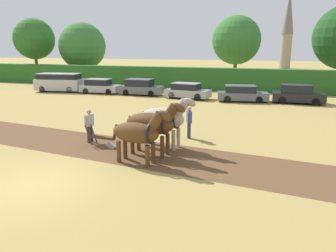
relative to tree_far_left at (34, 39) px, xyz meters
name	(u,v)px	position (x,y,z in m)	size (l,w,h in m)	color
ground_plane	(34,185)	(26.80, -31.65, -5.86)	(240.00, 240.00, 0.00)	#A88E4C
plowed_furrow_strip	(70,142)	(24.78, -26.73, -5.86)	(30.45, 3.61, 0.01)	brown
hedgerow	(209,79)	(26.80, -3.77, -4.63)	(72.56, 1.72, 2.47)	#286023
tree_far_left	(34,39)	(0.00, 0.00, 0.00)	(5.85, 5.85, 8.81)	brown
tree_left	(82,46)	(7.14, 1.41, -1.03)	(6.64, 6.64, 8.16)	#423323
tree_center_left	(236,40)	(28.81, 2.59, -0.31)	(6.04, 6.04, 8.59)	brown
church_spire	(288,28)	(34.80, 41.10, 3.04)	(2.62, 2.62, 17.01)	gray
draft_horse_lead_left	(138,133)	(29.32, -28.42, -4.58)	(2.80, 1.10, 2.37)	#513319
draft_horse_lead_right	(152,124)	(29.44, -27.21, -4.46)	(2.97, 1.22, 2.48)	#513319
draft_horse_trail_left	(164,118)	(29.56, -25.99, -4.45)	(2.94, 1.26, 2.53)	#B2A38E
plow	(104,141)	(26.85, -26.94, -5.55)	(1.62, 0.50, 1.13)	#4C331E
farmer_at_plow	(89,123)	(25.77, -26.44, -4.90)	(0.26, 0.66, 1.67)	#28334C
farmer_beside_team	(189,120)	(30.24, -24.08, -4.89)	(0.40, 0.61, 1.68)	#28334C
parked_van	(59,82)	(11.94, -10.54, -4.85)	(5.22, 2.89, 1.96)	#BCBCC1
parked_car_left	(100,86)	(16.73, -10.27, -5.15)	(4.21, 2.10, 1.50)	#A8A8B2
parked_car_center_left	(141,87)	(21.29, -10.03, -5.10)	(4.34, 1.95, 1.60)	#565B66
parked_car_center	(187,91)	(26.35, -10.79, -5.16)	(4.29, 2.20, 1.45)	#9E9EA8
parked_car_center_right	(242,94)	(31.36, -10.91, -5.17)	(4.58, 2.55, 1.44)	#565B66
parked_car_right	(298,94)	(35.98, -10.29, -5.10)	(4.23, 1.85, 1.59)	black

